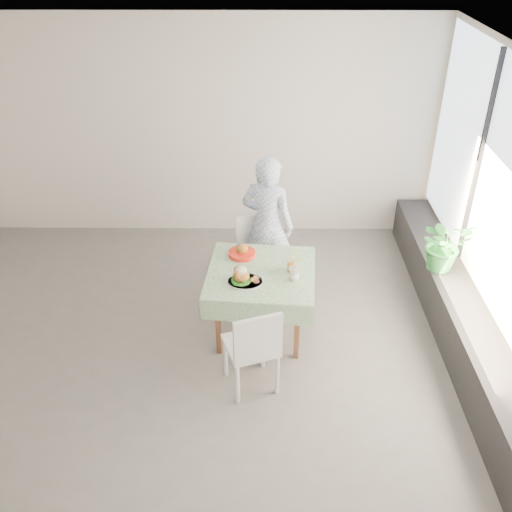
{
  "coord_description": "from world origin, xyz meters",
  "views": [
    {
      "loc": [
        0.79,
        -4.38,
        3.83
      ],
      "look_at": [
        0.75,
        0.35,
        0.89
      ],
      "focal_mm": 40.0,
      "sensor_mm": 36.0,
      "label": 1
    }
  ],
  "objects_px": {
    "juice_cup_orange": "(292,266)",
    "potted_plant": "(445,244)",
    "cafe_table": "(261,295)",
    "chair_far": "(259,269)",
    "chair_near": "(251,362)",
    "main_dish": "(243,278)",
    "diner": "(267,225)"
  },
  "relations": [
    {
      "from": "cafe_table",
      "to": "chair_near",
      "type": "bearing_deg",
      "value": -96.06
    },
    {
      "from": "main_dish",
      "to": "juice_cup_orange",
      "type": "xyz_separation_m",
      "value": [
        0.47,
        0.2,
        0.0
      ]
    },
    {
      "from": "chair_far",
      "to": "potted_plant",
      "type": "relative_size",
      "value": 1.52
    },
    {
      "from": "diner",
      "to": "juice_cup_orange",
      "type": "relative_size",
      "value": 6.02
    },
    {
      "from": "cafe_table",
      "to": "potted_plant",
      "type": "bearing_deg",
      "value": 13.44
    },
    {
      "from": "chair_near",
      "to": "juice_cup_orange",
      "type": "xyz_separation_m",
      "value": [
        0.38,
        0.8,
        0.52
      ]
    },
    {
      "from": "cafe_table",
      "to": "juice_cup_orange",
      "type": "height_order",
      "value": "juice_cup_orange"
    },
    {
      "from": "chair_near",
      "to": "potted_plant",
      "type": "height_order",
      "value": "potted_plant"
    },
    {
      "from": "juice_cup_orange",
      "to": "potted_plant",
      "type": "bearing_deg",
      "value": 15.51
    },
    {
      "from": "chair_far",
      "to": "juice_cup_orange",
      "type": "relative_size",
      "value": 3.31
    },
    {
      "from": "chair_near",
      "to": "main_dish",
      "type": "height_order",
      "value": "chair_near"
    },
    {
      "from": "main_dish",
      "to": "juice_cup_orange",
      "type": "bearing_deg",
      "value": 23.49
    },
    {
      "from": "main_dish",
      "to": "potted_plant",
      "type": "bearing_deg",
      "value": 17.37
    },
    {
      "from": "chair_far",
      "to": "potted_plant",
      "type": "height_order",
      "value": "potted_plant"
    },
    {
      "from": "main_dish",
      "to": "juice_cup_orange",
      "type": "height_order",
      "value": "juice_cup_orange"
    },
    {
      "from": "juice_cup_orange",
      "to": "potted_plant",
      "type": "distance_m",
      "value": 1.68
    },
    {
      "from": "main_dish",
      "to": "cafe_table",
      "type": "bearing_deg",
      "value": 48.72
    },
    {
      "from": "cafe_table",
      "to": "potted_plant",
      "type": "relative_size",
      "value": 1.92
    },
    {
      "from": "chair_far",
      "to": "chair_near",
      "type": "bearing_deg",
      "value": -92.35
    },
    {
      "from": "diner",
      "to": "juice_cup_orange",
      "type": "height_order",
      "value": "diner"
    },
    {
      "from": "cafe_table",
      "to": "chair_near",
      "type": "height_order",
      "value": "chair_near"
    },
    {
      "from": "juice_cup_orange",
      "to": "potted_plant",
      "type": "height_order",
      "value": "potted_plant"
    },
    {
      "from": "chair_near",
      "to": "potted_plant",
      "type": "distance_m",
      "value": 2.42
    },
    {
      "from": "chair_near",
      "to": "diner",
      "type": "distance_m",
      "value": 1.7
    },
    {
      "from": "cafe_table",
      "to": "juice_cup_orange",
      "type": "xyz_separation_m",
      "value": [
        0.3,
        0.01,
        0.34
      ]
    },
    {
      "from": "main_dish",
      "to": "diner",
      "type": "bearing_deg",
      "value": 76.57
    },
    {
      "from": "chair_near",
      "to": "main_dish",
      "type": "bearing_deg",
      "value": 98.24
    },
    {
      "from": "chair_far",
      "to": "main_dish",
      "type": "distance_m",
      "value": 1.1
    },
    {
      "from": "chair_far",
      "to": "diner",
      "type": "relative_size",
      "value": 0.55
    },
    {
      "from": "cafe_table",
      "to": "chair_far",
      "type": "bearing_deg",
      "value": 91.58
    },
    {
      "from": "diner",
      "to": "potted_plant",
      "type": "distance_m",
      "value": 1.88
    },
    {
      "from": "cafe_table",
      "to": "chair_far",
      "type": "xyz_separation_m",
      "value": [
        -0.02,
        0.75,
        -0.19
      ]
    }
  ]
}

